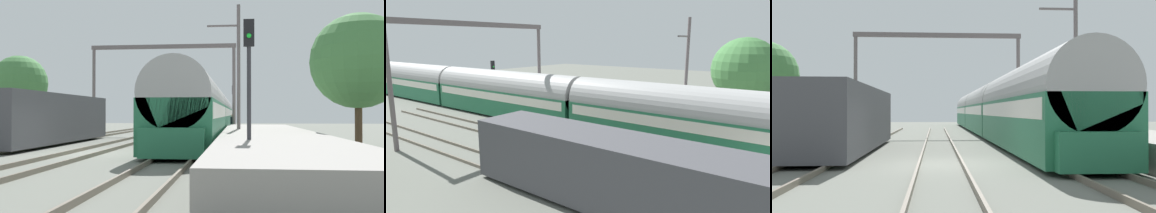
{
  "view_description": "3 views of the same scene",
  "coord_description": "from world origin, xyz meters",
  "views": [
    {
      "loc": [
        6.65,
        -18.84,
        1.77
      ],
      "look_at": [
        4.26,
        3.43,
        2.13
      ],
      "focal_mm": 40.61,
      "sensor_mm": 36.0,
      "label": 1
    },
    {
      "loc": [
        -14.89,
        -1.45,
        6.52
      ],
      "look_at": [
        1.4,
        10.9,
        2.47
      ],
      "focal_mm": 31.04,
      "sensor_mm": 36.0,
      "label": 2
    },
    {
      "loc": [
        -0.18,
        -15.03,
        1.8
      ],
      "look_at": [
        2.13,
        20.49,
        2.2
      ],
      "focal_mm": 41.18,
      "sensor_mm": 36.0,
      "label": 3
    }
  ],
  "objects": [
    {
      "name": "track_east",
      "position": [
        4.26,
        0.0,
        0.08
      ],
      "size": [
        1.52,
        60.0,
        0.16
      ],
      "color": "#6E6356",
      "rests_on": "ground"
    },
    {
      "name": "passenger_train",
      "position": [
        4.26,
        21.09,
        1.97
      ],
      "size": [
        2.93,
        49.2,
        3.82
      ],
      "color": "#236B47",
      "rests_on": "ground"
    },
    {
      "name": "catenary_pole_east_mid",
      "position": [
        6.61,
        6.0,
        4.15
      ],
      "size": [
        1.9,
        0.2,
        8.0
      ],
      "color": "#655A5C",
      "rests_on": "ground"
    },
    {
      "name": "railway_signal_far",
      "position": [
        6.17,
        25.08,
        2.97
      ],
      "size": [
        0.36,
        0.3,
        4.61
      ],
      "color": "#2D2D33",
      "rests_on": "ground"
    },
    {
      "name": "track_west",
      "position": [
        0.0,
        0.0,
        0.08
      ],
      "size": [
        1.52,
        60.0,
        0.16
      ],
      "color": "#6E6356",
      "rests_on": "ground"
    },
    {
      "name": "freight_car",
      "position": [
        -4.26,
        5.0,
        1.47
      ],
      "size": [
        2.8,
        13.0,
        2.7
      ],
      "color": "#47474C",
      "rests_on": "ground"
    },
    {
      "name": "platform",
      "position": [
        8.07,
        2.0,
        0.45
      ],
      "size": [
        4.4,
        28.0,
        0.9
      ],
      "color": "gray",
      "rests_on": "ground"
    },
    {
      "name": "catenary_gantry",
      "position": [
        0.0,
        18.86,
        5.66
      ],
      "size": [
        12.91,
        0.28,
        7.86
      ],
      "color": "#655A5C",
      "rests_on": "ground"
    },
    {
      "name": "track_far_west",
      "position": [
        -4.26,
        0.0,
        0.08
      ],
      "size": [
        1.52,
        60.0,
        0.16
      ],
      "color": "#6E6356",
      "rests_on": "ground"
    },
    {
      "name": "ground",
      "position": [
        0.0,
        0.0,
        0.0
      ],
      "size": [
        120.0,
        120.0,
        0.0
      ],
      "primitive_type": "plane",
      "color": "slate"
    },
    {
      "name": "person_crossing",
      "position": [
        6.14,
        19.2,
        1.03
      ],
      "size": [
        0.42,
        0.47,
        1.73
      ],
      "rotation": [
        0.0,
        0.0,
        4.14
      ],
      "color": "#3B3B3B",
      "rests_on": "ground"
    }
  ]
}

